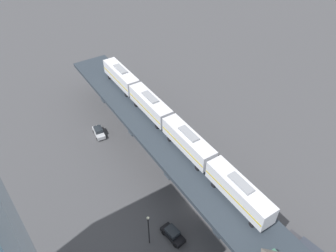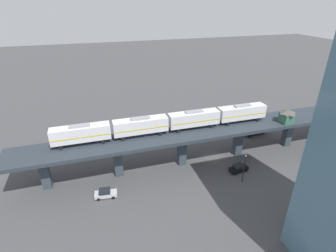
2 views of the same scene
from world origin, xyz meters
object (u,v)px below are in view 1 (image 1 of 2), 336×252
(street_car_black, at_px, (173,234))
(street_lamp, at_px, (149,228))
(subway_train, at_px, (168,122))
(street_car_silver, at_px, (99,132))

(street_car_black, distance_m, street_lamp, 5.00)
(street_car_black, bearing_deg, subway_train, -120.24)
(subway_train, height_order, street_car_silver, subway_train)
(street_car_silver, height_order, street_car_black, same)
(subway_train, relative_size, street_car_black, 10.82)
(street_car_silver, relative_size, street_car_black, 1.00)
(street_car_silver, bearing_deg, street_lamp, 82.36)
(street_car_black, relative_size, street_lamp, 0.66)
(subway_train, height_order, street_car_black, subway_train)
(subway_train, relative_size, street_car_silver, 10.85)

